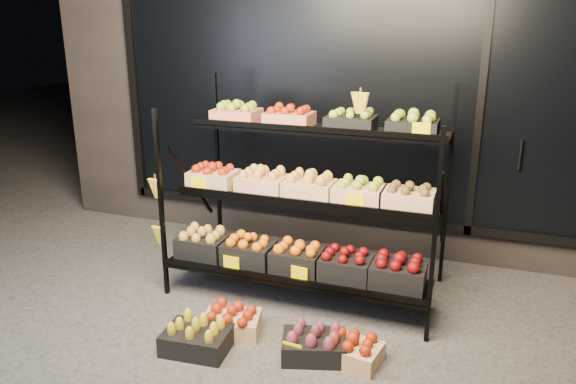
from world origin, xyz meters
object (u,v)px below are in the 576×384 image
at_px(display_rack, 304,199).
at_px(floor_crate_left, 232,321).
at_px(floor_crate_midleft, 197,337).
at_px(floor_crate_midright, 352,349).

distance_m(display_rack, floor_crate_left, 1.08).
bearing_deg(floor_crate_midleft, display_rack, 64.60).
height_order(floor_crate_left, floor_crate_midright, floor_crate_left).
bearing_deg(floor_crate_left, display_rack, 56.36).
distance_m(floor_crate_left, floor_crate_midleft, 0.30).
bearing_deg(floor_crate_left, floor_crate_midleft, -129.22).
xyz_separation_m(display_rack, floor_crate_midleft, (-0.40, -1.05, -0.69)).
bearing_deg(floor_crate_midleft, floor_crate_left, 60.52).
xyz_separation_m(floor_crate_left, floor_crate_midleft, (-0.13, -0.28, 0.01)).
relative_size(floor_crate_left, floor_crate_midright, 1.10).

